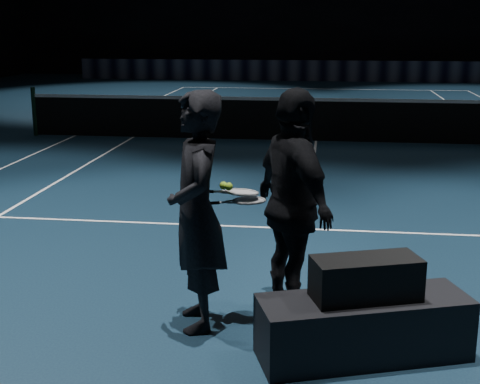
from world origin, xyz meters
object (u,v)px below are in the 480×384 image
Objects in this scene: player_bench at (363,327)px; player_a at (197,212)px; player_b at (294,205)px; tennis_balls at (226,184)px; racket_bag at (366,278)px; racket_upper at (242,192)px; racket_lower at (249,201)px.

player_a reaches higher than player_bench.
player_a is at bearing 81.72° from player_b.
player_a is 0.34m from tennis_balls.
player_b is at bearing 95.10° from player_a.
racket_bag is 1.27m from racket_upper.
racket_lower is (-0.96, 0.57, 0.42)m from racket_bag.
player_a reaches higher than racket_upper.
racket_upper is at bearing 141.34° from racket_lower.
player_bench is 2.38× the size of racket_lower.
racket_bag is 1.00m from player_b.
racket_lower is at bearing 130.34° from player_bench.
player_bench is at bearing 56.68° from player_a.
player_b reaches higher than player_bench.
tennis_balls reaches higher than player_bench.
player_a is 0.85m from player_b.
player_b is 0.64m from tennis_balls.
player_bench is 1.39m from racket_lower.
player_a is 1.00× the size of player_b.
tennis_balls is at bearing 178.53° from racket_lower.
player_b reaches higher than tennis_balls.
player_b is 16.74× the size of tennis_balls.
player_bench is 0.81× the size of player_b.
racket_upper is at bearing 131.11° from racket_bag.
player_b is at bearing 21.78° from tennis_balls.
racket_upper is 0.17m from tennis_balls.
player_a is 0.46m from racket_lower.
player_bench is 0.41m from racket_bag.
racket_bag is (0.00, 0.00, 0.41)m from player_bench.
player_bench is at bearing -23.67° from tennis_balls.
racket_lower is 5.67× the size of tennis_balls.
player_b is 0.41m from racket_lower.
racket_bag is 0.40× the size of player_b.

